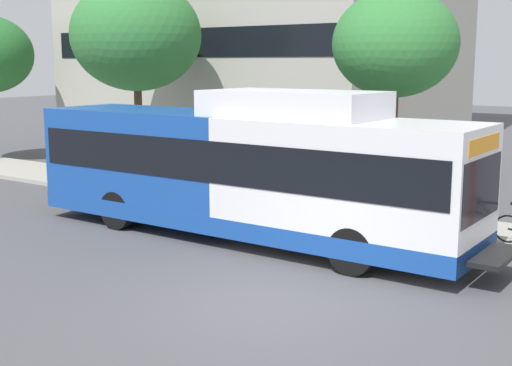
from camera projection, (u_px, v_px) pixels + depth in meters
name	position (u px, v px, depth m)	size (l,w,h in m)	color
sidewalk_curb	(234.00, 200.00, 21.10)	(3.00, 56.00, 0.14)	#A8A399
transit_bus	(245.00, 170.00, 16.52)	(2.58, 12.25, 3.65)	white
street_tree_near_stop	(395.00, 45.00, 18.36)	(3.40, 3.40, 6.08)	#4C3823
street_tree_mid_block	(136.00, 36.00, 23.70)	(4.55, 4.55, 7.01)	#4C3823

